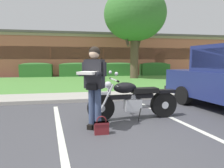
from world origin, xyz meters
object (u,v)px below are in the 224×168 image
(hedge_center_right, at_px, (118,69))
(motorcycle, at_px, (137,99))
(shade_tree, at_px, (135,15))
(hedge_center_left, at_px, (79,69))
(hedge_left, at_px, (36,70))
(hedge_right, at_px, (155,69))
(rider_person, at_px, (94,81))
(handbag, at_px, (102,127))
(brick_building, at_px, (97,56))

(hedge_center_right, bearing_deg, motorcycle, -100.44)
(shade_tree, xyz_separation_m, hedge_center_left, (-4.20, 2.62, -4.17))
(shade_tree, distance_m, hedge_left, 9.15)
(hedge_right, bearing_deg, rider_person, -117.76)
(rider_person, bearing_deg, hedge_right, 62.24)
(hedge_center_right, distance_m, hedge_right, 3.51)
(handbag, xyz_separation_m, hedge_center_right, (3.31, 13.48, 0.51))
(rider_person, distance_m, shade_tree, 11.94)
(hedge_right, height_order, brick_building, brick_building)
(hedge_center_right, distance_m, brick_building, 6.53)
(brick_building, bearing_deg, shade_tree, -77.71)
(motorcycle, xyz_separation_m, shade_tree, (3.02, 10.03, 4.34))
(motorcycle, xyz_separation_m, hedge_left, (-4.69, 12.65, 0.17))
(motorcycle, xyz_separation_m, hedge_center_right, (2.33, 12.65, 0.17))
(hedge_center_left, xyz_separation_m, hedge_center_right, (3.51, 0.00, 0.00))
(rider_person, distance_m, hedge_left, 13.65)
(handbag, height_order, hedge_right, hedge_right)
(hedge_left, bearing_deg, hedge_center_right, 0.00)
(motorcycle, relative_size, hedge_left, 0.88)
(handbag, bearing_deg, hedge_center_left, 90.85)
(hedge_left, relative_size, hedge_right, 0.95)
(hedge_left, height_order, hedge_center_left, same)
(rider_person, distance_m, brick_building, 19.57)
(hedge_center_left, relative_size, hedge_center_right, 1.16)
(rider_person, height_order, hedge_center_right, rider_person)
(rider_person, bearing_deg, hedge_center_right, 75.45)
(hedge_right, bearing_deg, hedge_left, -180.00)
(motorcycle, distance_m, hedge_center_right, 12.86)
(motorcycle, relative_size, hedge_center_left, 0.68)
(hedge_center_left, xyz_separation_m, hedge_right, (7.02, 0.00, 0.00))
(brick_building, bearing_deg, hedge_center_left, -109.88)
(hedge_center_left, bearing_deg, brick_building, 70.12)
(motorcycle, distance_m, rider_person, 1.31)
(hedge_left, xyz_separation_m, hedge_right, (10.54, 0.00, 0.00))
(shade_tree, relative_size, hedge_center_left, 2.09)
(hedge_center_right, bearing_deg, rider_person, -104.55)
(motorcycle, bearing_deg, hedge_left, 110.36)
(hedge_center_left, bearing_deg, hedge_right, 0.00)
(rider_person, height_order, hedge_left, rider_person)
(hedge_center_right, relative_size, hedge_right, 1.06)
(hedge_left, height_order, hedge_center_right, same)
(hedge_left, relative_size, hedge_center_left, 0.77)
(rider_person, relative_size, handbag, 4.74)
(handbag, relative_size, hedge_left, 0.14)
(rider_person, bearing_deg, hedge_center_left, 90.42)
(shade_tree, bearing_deg, motorcycle, -106.75)
(motorcycle, height_order, brick_building, brick_building)
(handbag, bearing_deg, hedge_left, 105.40)
(hedge_center_left, distance_m, brick_building, 6.80)
(handbag, bearing_deg, rider_person, 107.82)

